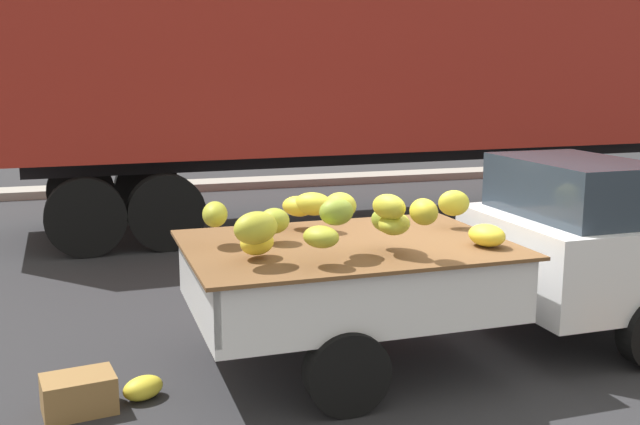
% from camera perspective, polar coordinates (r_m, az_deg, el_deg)
% --- Properties ---
extents(ground, '(220.00, 220.00, 0.00)m').
position_cam_1_polar(ground, '(6.92, 9.74, -10.42)').
color(ground, '#28282B').
extents(curb_strip, '(80.00, 0.80, 0.16)m').
position_cam_1_polar(curb_strip, '(16.13, -6.31, 2.23)').
color(curb_strip, gray).
rests_on(curb_strip, ground).
extents(pickup_truck, '(4.73, 1.97, 1.70)m').
position_cam_1_polar(pickup_truck, '(7.04, 16.11, -2.74)').
color(pickup_truck, white).
rests_on(pickup_truck, ground).
extents(semi_trailer, '(12.08, 3.00, 3.95)m').
position_cam_1_polar(semi_trailer, '(12.49, 3.69, 11.09)').
color(semi_trailer, maroon).
rests_on(semi_trailer, ground).
extents(fallen_banana_bunch_near_tailgate, '(0.40, 0.36, 0.18)m').
position_cam_1_polar(fallen_banana_bunch_near_tailgate, '(6.02, -13.46, -12.99)').
color(fallen_banana_bunch_near_tailgate, yellow).
rests_on(fallen_banana_bunch_near_tailgate, ground).
extents(produce_crate, '(0.57, 0.43, 0.28)m').
position_cam_1_polar(produce_crate, '(5.92, -18.07, -13.13)').
color(produce_crate, olive).
rests_on(produce_crate, ground).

